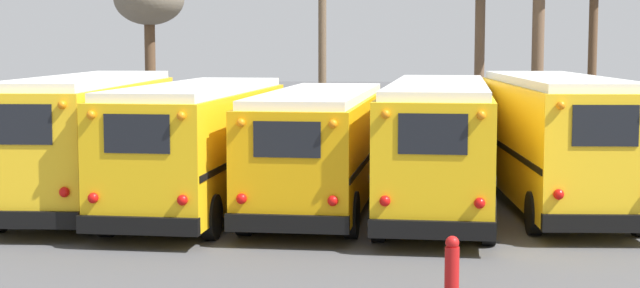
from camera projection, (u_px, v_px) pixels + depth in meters
The scene contains 9 objects.
ground_plane at pixel (322, 206), 25.13m from camera, with size 160.00×160.00×0.00m, color #4C4C4F.
school_bus_0 at pixel (90, 136), 24.84m from camera, with size 2.66×9.78×3.33m.
school_bus_1 at pixel (200, 143), 24.12m from camera, with size 3.07×9.65×3.16m.
school_bus_2 at pixel (320, 145), 24.29m from camera, with size 3.04×9.68×2.99m.
school_bus_3 at pixel (438, 141), 24.18m from camera, with size 3.07×10.87×3.21m.
school_bus_4 at pixel (555, 138), 24.51m from camera, with size 3.01×9.80×3.33m.
utility_pole at pixel (322, 32), 35.30m from camera, with size 1.80×0.29×8.83m.
bare_tree_0 at pixel (149, 3), 37.87m from camera, with size 2.72×2.72×6.89m.
fire_hydrant at pixel (452, 267), 16.01m from camera, with size 0.24×0.24×1.03m.
Camera 1 is at (2.06, -24.75, 4.17)m, focal length 55.00 mm.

